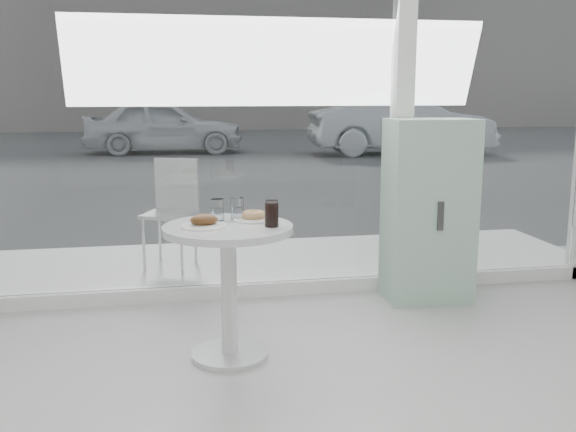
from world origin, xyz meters
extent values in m
cube|color=white|center=(0.00, 3.00, 0.05)|extent=(5.00, 0.12, 0.10)
cube|color=white|center=(0.90, 3.00, 1.50)|extent=(0.14, 0.14, 3.00)
cube|color=white|center=(-0.77, 3.00, 1.40)|extent=(3.21, 0.02, 2.60)
cube|color=white|center=(1.67, 3.00, 1.40)|extent=(1.41, 0.02, 2.60)
cylinder|color=silver|center=(-0.50, 1.90, 0.01)|extent=(0.44, 0.44, 0.03)
cylinder|color=silver|center=(-0.50, 1.90, 0.37)|extent=(0.09, 0.09, 0.70)
cylinder|color=white|center=(-0.50, 1.90, 0.75)|extent=(0.72, 0.72, 0.04)
cube|color=white|center=(0.00, 3.80, 0.03)|extent=(5.60, 1.60, 0.05)
cube|color=#373737|center=(0.00, 16.00, 0.00)|extent=(40.00, 24.00, 0.00)
cube|color=gray|center=(0.00, 25.00, 4.00)|extent=(40.00, 2.00, 8.00)
cube|color=#90B8A4|center=(1.02, 2.71, 0.65)|extent=(0.62, 0.43, 1.31)
cube|color=#333333|center=(1.02, 2.50, 0.65)|extent=(0.04, 0.02, 0.20)
cylinder|color=silver|center=(-1.03, 3.68, 0.27)|extent=(0.02, 0.02, 0.43)
cylinder|color=silver|center=(-0.73, 3.56, 0.27)|extent=(0.02, 0.02, 0.43)
cylinder|color=silver|center=(-0.91, 3.98, 0.27)|extent=(0.02, 0.02, 0.43)
cylinder|color=silver|center=(-0.60, 3.86, 0.27)|extent=(0.02, 0.02, 0.43)
cube|color=silver|center=(-0.82, 3.77, 0.49)|extent=(0.50, 0.50, 0.03)
cube|color=silver|center=(-0.75, 3.94, 0.72)|extent=(0.36, 0.17, 0.43)
imported|color=silver|center=(-0.88, 14.74, 0.66)|extent=(3.92, 1.72, 1.32)
imported|color=#A1A4A8|center=(4.77, 13.34, 0.73)|extent=(4.52, 1.87, 1.45)
cylinder|color=white|center=(-0.63, 1.88, 0.78)|extent=(0.25, 0.25, 0.01)
cube|color=silver|center=(-0.61, 1.87, 0.79)|extent=(0.16, 0.16, 0.00)
ellipsoid|color=#3A210F|center=(-0.63, 1.88, 0.81)|extent=(0.15, 0.12, 0.06)
ellipsoid|color=#3A210F|center=(-0.60, 1.90, 0.81)|extent=(0.08, 0.07, 0.04)
cylinder|color=white|center=(-0.34, 2.01, 0.78)|extent=(0.23, 0.23, 0.01)
torus|color=#AB7C4E|center=(-0.34, 2.01, 0.80)|extent=(0.14, 0.14, 0.05)
cylinder|color=white|center=(-0.54, 2.05, 0.83)|extent=(0.08, 0.08, 0.12)
cylinder|color=white|center=(-0.54, 2.05, 0.81)|extent=(0.06, 0.06, 0.07)
cylinder|color=white|center=(-0.43, 2.08, 0.83)|extent=(0.08, 0.08, 0.12)
cylinder|color=white|center=(-0.43, 2.08, 0.81)|extent=(0.06, 0.06, 0.07)
cylinder|color=white|center=(-0.27, 1.82, 0.84)|extent=(0.08, 0.08, 0.14)
cylinder|color=black|center=(-0.27, 1.82, 0.84)|extent=(0.07, 0.07, 0.13)
camera|label=1|loc=(-0.81, -1.56, 1.49)|focal=40.00mm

